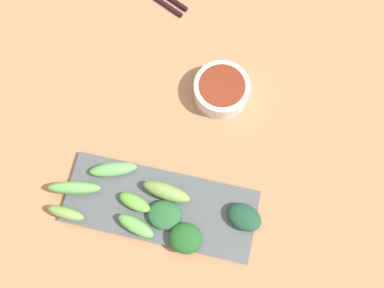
% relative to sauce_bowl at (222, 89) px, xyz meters
% --- Properties ---
extents(tabletop, '(2.10, 2.10, 0.02)m').
position_rel_sauce_bowl_xyz_m(tabletop, '(0.11, -0.04, -0.03)').
color(tabletop, '#A47751').
rests_on(tabletop, ground).
extents(sauce_bowl, '(0.11, 0.11, 0.04)m').
position_rel_sauce_bowl_xyz_m(sauce_bowl, '(0.00, 0.00, 0.00)').
color(sauce_bowl, silver).
rests_on(sauce_bowl, tabletop).
extents(serving_plate, '(0.14, 0.36, 0.01)m').
position_rel_sauce_bowl_xyz_m(serving_plate, '(0.25, -0.07, -0.02)').
color(serving_plate, '#4A5153').
rests_on(serving_plate, tabletop).
extents(broccoli_leafy_0, '(0.07, 0.08, 0.03)m').
position_rel_sauce_bowl_xyz_m(broccoli_leafy_0, '(0.24, 0.09, 0.00)').
color(broccoli_leafy_0, '#1C4631').
rests_on(broccoli_leafy_0, serving_plate).
extents(broccoli_stalk_1, '(0.04, 0.10, 0.03)m').
position_rel_sauce_bowl_xyz_m(broccoli_stalk_1, '(0.23, -0.06, 0.00)').
color(broccoli_stalk_1, '#799E4C').
rests_on(broccoli_stalk_1, serving_plate).
extents(broccoli_stalk_2, '(0.03, 0.07, 0.03)m').
position_rel_sauce_bowl_xyz_m(broccoli_stalk_2, '(0.31, -0.23, 0.00)').
color(broccoli_stalk_2, '#76A74F').
rests_on(broccoli_stalk_2, serving_plate).
extents(broccoli_leafy_3, '(0.07, 0.07, 0.03)m').
position_rel_sauce_bowl_xyz_m(broccoli_leafy_3, '(0.30, -0.01, 0.00)').
color(broccoli_leafy_3, '#205922').
rests_on(broccoli_leafy_3, serving_plate).
extents(broccoli_stalk_4, '(0.04, 0.10, 0.03)m').
position_rel_sauce_bowl_xyz_m(broccoli_stalk_4, '(0.26, -0.23, 0.00)').
color(broccoli_stalk_4, '#69B959').
rests_on(broccoli_stalk_4, serving_plate).
extents(broccoli_stalk_5, '(0.06, 0.09, 0.02)m').
position_rel_sauce_bowl_xyz_m(broccoli_stalk_5, '(0.21, -0.17, -0.00)').
color(broccoli_stalk_5, '#63A75A').
rests_on(broccoli_stalk_5, serving_plate).
extents(broccoli_stalk_6, '(0.05, 0.08, 0.03)m').
position_rel_sauce_bowl_xyz_m(broccoli_stalk_6, '(0.30, -0.10, 0.00)').
color(broccoli_stalk_6, '#65B653').
rests_on(broccoli_stalk_6, serving_plate).
extents(broccoli_stalk_7, '(0.04, 0.07, 0.02)m').
position_rel_sauce_bowl_xyz_m(broccoli_stalk_7, '(0.26, -0.11, -0.00)').
color(broccoli_stalk_7, '#63B540').
rests_on(broccoli_stalk_7, serving_plate).
extents(broccoli_leafy_8, '(0.05, 0.06, 0.02)m').
position_rel_sauce_bowl_xyz_m(broccoli_leafy_8, '(0.27, -0.05, -0.00)').
color(broccoli_leafy_8, '#255D30').
rests_on(broccoli_leafy_8, serving_plate).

